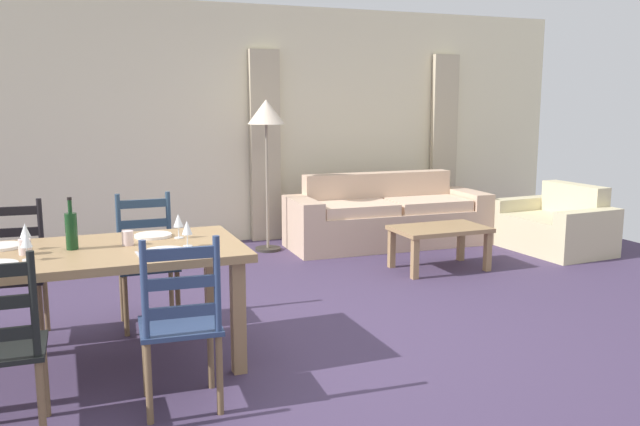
{
  "coord_description": "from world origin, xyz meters",
  "views": [
    {
      "loc": [
        -1.39,
        -4.22,
        1.64
      ],
      "look_at": [
        0.51,
        0.58,
        0.75
      ],
      "focal_mm": 37.16,
      "sensor_mm": 36.0,
      "label": 1
    }
  ],
  "objects_px": {
    "dining_table": "(83,265)",
    "dining_chair_near_right": "(181,324)",
    "wine_glass_far_left": "(25,231)",
    "coffee_cup_secondary": "(25,247)",
    "wine_glass_near_right": "(187,229)",
    "dining_chair_far_right": "(147,260)",
    "standing_lamp": "(266,121)",
    "couch": "(386,219)",
    "wine_glass_far_right": "(178,221)",
    "armchair_upholstered": "(557,228)",
    "coffee_cup_primary": "(128,238)",
    "dining_chair_far_left": "(13,272)",
    "coffee_table": "(440,233)",
    "wine_bottle": "(71,230)",
    "wine_glass_near_left": "(26,241)"
  },
  "relations": [
    {
      "from": "wine_glass_near_right",
      "to": "coffee_cup_primary",
      "type": "relative_size",
      "value": 1.79
    },
    {
      "from": "wine_glass_near_right",
      "to": "coffee_cup_primary",
      "type": "distance_m",
      "value": 0.38
    },
    {
      "from": "dining_table",
      "to": "coffee_cup_secondary",
      "type": "height_order",
      "value": "coffee_cup_secondary"
    },
    {
      "from": "dining_table",
      "to": "dining_chair_far_left",
      "type": "distance_m",
      "value": 0.87
    },
    {
      "from": "wine_glass_far_left",
      "to": "coffee_table",
      "type": "relative_size",
      "value": 0.18
    },
    {
      "from": "standing_lamp",
      "to": "wine_glass_far_left",
      "type": "bearing_deg",
      "value": -131.57
    },
    {
      "from": "armchair_upholstered",
      "to": "coffee_cup_primary",
      "type": "bearing_deg",
      "value": -161.83
    },
    {
      "from": "coffee_cup_secondary",
      "to": "armchair_upholstered",
      "type": "relative_size",
      "value": 0.07
    },
    {
      "from": "dining_chair_near_right",
      "to": "dining_chair_far_left",
      "type": "height_order",
      "value": "same"
    },
    {
      "from": "dining_chair_far_left",
      "to": "standing_lamp",
      "type": "relative_size",
      "value": 0.59
    },
    {
      "from": "dining_table",
      "to": "dining_chair_near_right",
      "type": "height_order",
      "value": "dining_chair_near_right"
    },
    {
      "from": "dining_chair_near_right",
      "to": "standing_lamp",
      "type": "distance_m",
      "value": 3.91
    },
    {
      "from": "wine_glass_far_left",
      "to": "dining_table",
      "type": "bearing_deg",
      "value": -25.04
    },
    {
      "from": "wine_glass_far_left",
      "to": "coffee_cup_secondary",
      "type": "height_order",
      "value": "wine_glass_far_left"
    },
    {
      "from": "standing_lamp",
      "to": "wine_glass_far_right",
      "type": "bearing_deg",
      "value": -118.21
    },
    {
      "from": "coffee_table",
      "to": "wine_bottle",
      "type": "bearing_deg",
      "value": -159.11
    },
    {
      "from": "wine_glass_near_left",
      "to": "standing_lamp",
      "type": "relative_size",
      "value": 0.1
    },
    {
      "from": "wine_glass_near_right",
      "to": "coffee_cup_secondary",
      "type": "bearing_deg",
      "value": 171.46
    },
    {
      "from": "couch",
      "to": "coffee_table",
      "type": "xyz_separation_m",
      "value": [
        -0.04,
        -1.22,
        0.06
      ]
    },
    {
      "from": "wine_glass_near_left",
      "to": "armchair_upholstered",
      "type": "relative_size",
      "value": 0.13
    },
    {
      "from": "dining_chair_far_left",
      "to": "dining_chair_far_right",
      "type": "distance_m",
      "value": 0.89
    },
    {
      "from": "wine_glass_far_left",
      "to": "coffee_cup_primary",
      "type": "height_order",
      "value": "wine_glass_far_left"
    },
    {
      "from": "coffee_cup_primary",
      "to": "wine_glass_near_right",
      "type": "bearing_deg",
      "value": -27.37
    },
    {
      "from": "dining_table",
      "to": "wine_glass_far_left",
      "type": "height_order",
      "value": "wine_glass_far_left"
    },
    {
      "from": "wine_glass_far_right",
      "to": "coffee_cup_primary",
      "type": "height_order",
      "value": "wine_glass_far_right"
    },
    {
      "from": "wine_glass_near_right",
      "to": "wine_glass_far_right",
      "type": "height_order",
      "value": "same"
    },
    {
      "from": "wine_glass_near_right",
      "to": "armchair_upholstered",
      "type": "xyz_separation_m",
      "value": [
        4.35,
        1.71,
        -0.61
      ]
    },
    {
      "from": "dining_table",
      "to": "wine_glass_near_right",
      "type": "xyz_separation_m",
      "value": [
        0.61,
        -0.13,
        0.2
      ]
    },
    {
      "from": "dining_chair_far_right",
      "to": "wine_glass_far_left",
      "type": "bearing_deg",
      "value": -142.02
    },
    {
      "from": "dining_chair_far_right",
      "to": "couch",
      "type": "height_order",
      "value": "dining_chair_far_right"
    },
    {
      "from": "coffee_cup_primary",
      "to": "dining_chair_far_right",
      "type": "bearing_deg",
      "value": 74.76
    },
    {
      "from": "dining_chair_far_left",
      "to": "wine_bottle",
      "type": "distance_m",
      "value": 0.88
    },
    {
      "from": "dining_chair_far_left",
      "to": "coffee_table",
      "type": "relative_size",
      "value": 1.07
    },
    {
      "from": "wine_bottle",
      "to": "coffee_table",
      "type": "relative_size",
      "value": 0.35
    },
    {
      "from": "wine_glass_far_left",
      "to": "standing_lamp",
      "type": "distance_m",
      "value": 3.5
    },
    {
      "from": "dining_table",
      "to": "wine_glass_near_right",
      "type": "relative_size",
      "value": 11.8
    },
    {
      "from": "dining_chair_far_right",
      "to": "wine_glass_near_right",
      "type": "relative_size",
      "value": 5.96
    },
    {
      "from": "dining_chair_near_right",
      "to": "dining_chair_far_right",
      "type": "height_order",
      "value": "same"
    },
    {
      "from": "dining_table",
      "to": "dining_chair_far_right",
      "type": "height_order",
      "value": "dining_chair_far_right"
    },
    {
      "from": "wine_glass_near_right",
      "to": "armchair_upholstered",
      "type": "distance_m",
      "value": 4.71
    },
    {
      "from": "wine_glass_far_left",
      "to": "coffee_cup_secondary",
      "type": "relative_size",
      "value": 1.79
    },
    {
      "from": "coffee_table",
      "to": "standing_lamp",
      "type": "distance_m",
      "value": 2.19
    },
    {
      "from": "dining_chair_far_left",
      "to": "coffee_cup_primary",
      "type": "distance_m",
      "value": 1.03
    },
    {
      "from": "dining_table",
      "to": "standing_lamp",
      "type": "bearing_deg",
      "value": 53.95
    },
    {
      "from": "wine_glass_near_left",
      "to": "couch",
      "type": "relative_size",
      "value": 0.07
    },
    {
      "from": "coffee_cup_primary",
      "to": "standing_lamp",
      "type": "xyz_separation_m",
      "value": [
        1.72,
        2.68,
        0.62
      ]
    },
    {
      "from": "wine_glass_far_left",
      "to": "armchair_upholstered",
      "type": "height_order",
      "value": "wine_glass_far_left"
    },
    {
      "from": "wine_glass_near_right",
      "to": "couch",
      "type": "distance_m",
      "value": 3.86
    },
    {
      "from": "dining_chair_near_right",
      "to": "armchair_upholstered",
      "type": "height_order",
      "value": "dining_chair_near_right"
    },
    {
      "from": "wine_glass_near_right",
      "to": "dining_table",
      "type": "bearing_deg",
      "value": 168.13
    }
  ]
}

